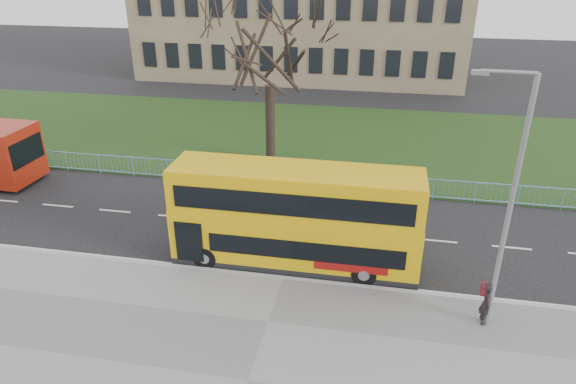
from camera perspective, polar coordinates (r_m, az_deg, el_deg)
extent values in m
plane|color=black|center=(20.97, 0.26, -7.35)|extent=(120.00, 120.00, 0.00)
cube|color=slate|center=(15.82, -4.45, -20.30)|extent=(80.00, 10.50, 0.12)
cube|color=#9B9B9D|center=(19.67, -0.56, -9.59)|extent=(80.00, 0.20, 0.14)
cube|color=#1B3914|center=(33.75, 4.67, 5.80)|extent=(80.00, 15.40, 0.08)
cube|color=#E1AD09|center=(20.09, 0.81, -4.91)|extent=(9.51, 2.28, 1.76)
cube|color=#E1AD09|center=(19.58, 0.83, -2.30)|extent=(9.51, 2.28, 0.30)
cube|color=#E1AD09|center=(19.16, 0.85, 0.20)|extent=(9.46, 2.23, 1.58)
cube|color=black|center=(19.02, 1.85, -6.59)|extent=(7.33, 0.05, 0.77)
cube|color=black|center=(18.20, 0.25, -1.51)|extent=(8.74, 0.05, 0.86)
cylinder|color=black|center=(20.40, -9.21, -7.19)|extent=(0.94, 0.25, 0.94)
cylinder|color=black|center=(19.41, 8.43, -9.00)|extent=(0.94, 0.25, 0.94)
imported|color=black|center=(18.32, 21.15, -11.45)|extent=(0.40, 0.58, 1.53)
cylinder|color=gray|center=(16.62, 23.35, -2.11)|extent=(0.17, 0.17, 8.28)
cylinder|color=gray|center=(15.17, 23.35, 12.16)|extent=(1.45, 0.17, 0.10)
cube|color=gray|center=(15.08, 20.57, 12.33)|extent=(0.47, 0.21, 0.12)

